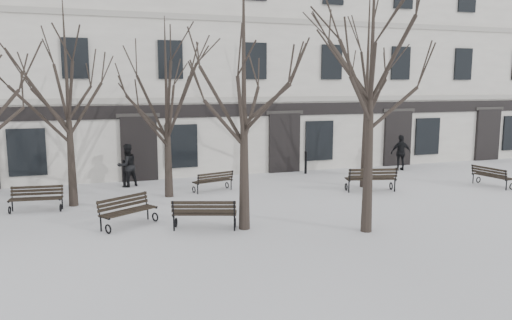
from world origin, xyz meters
name	(u,v)px	position (x,y,z in m)	size (l,w,h in m)	color
ground	(275,218)	(0.00, 0.00, 0.00)	(100.00, 100.00, 0.00)	white
building	(192,62)	(0.00, 12.96, 5.52)	(40.40, 10.20, 11.40)	silver
tree_1	(244,54)	(-1.28, -0.79, 5.18)	(5.80, 5.80, 8.29)	black
tree_2	(372,51)	(2.08, -2.19, 5.26)	(5.89, 5.89, 8.42)	black
tree_4	(67,78)	(-6.24, 3.94, 4.53)	(5.07, 5.07, 7.25)	black
tree_5	(166,86)	(-2.76, 4.30, 4.26)	(4.77, 4.77, 6.82)	black
tree_6	(368,61)	(5.37, 3.50, 5.28)	(5.91, 5.91, 8.44)	black
bench_0	(127,210)	(-4.60, 0.65, 0.50)	(1.87, 1.50, 0.92)	black
bench_1	(204,213)	(-2.44, -0.52, 0.52)	(2.00, 1.25, 0.96)	black
bench_2	(371,178)	(5.15, 2.58, 0.55)	(2.10, 1.16, 1.01)	black
bench_3	(36,198)	(-7.42, 3.51, 0.47)	(1.77, 0.83, 0.86)	black
bench_4	(213,181)	(-0.90, 4.66, 0.45)	(1.73, 1.02, 0.83)	black
bench_5	(491,176)	(10.54, 1.82, 0.47)	(0.87, 1.79, 0.87)	black
bollard_a	(124,172)	(-4.25, 7.00, 0.61)	(0.15, 0.15, 1.13)	black
bollard_b	(306,161)	(4.32, 7.16, 0.60)	(0.14, 0.14, 1.12)	black
pedestrian_b	(128,187)	(-4.14, 6.74, 0.00)	(0.89, 0.69, 1.83)	black
pedestrian_c	(400,170)	(9.28, 6.53, 0.00)	(1.05, 0.44, 1.80)	black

